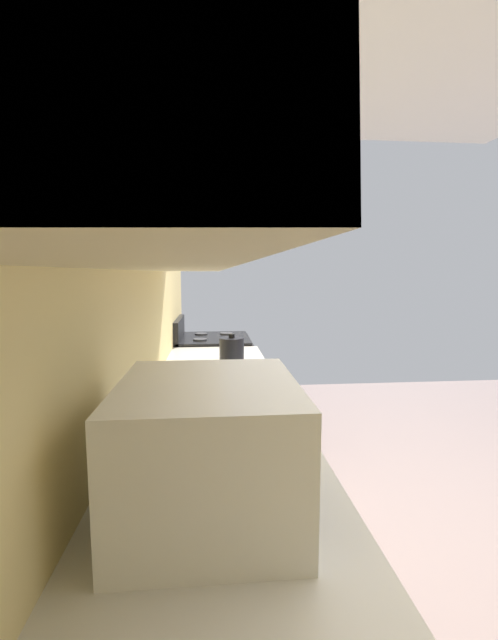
# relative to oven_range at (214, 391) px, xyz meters

# --- Properties ---
(ground_plane) EXTENTS (6.88, 6.88, 0.00)m
(ground_plane) POSITION_rel_oven_range_xyz_m (-1.69, -1.14, -0.48)
(ground_plane) COLOR gray
(wall_back) EXTENTS (4.42, 0.12, 2.72)m
(wall_back) POSITION_rel_oven_range_xyz_m (-1.69, 0.36, 0.88)
(wall_back) COLOR #EAD085
(wall_back) RESTS_ON ground_plane
(counter_run) EXTENTS (3.50, 0.64, 0.92)m
(counter_run) POSITION_rel_oven_range_xyz_m (-2.09, -0.00, -0.02)
(counter_run) COLOR beige
(counter_run) RESTS_ON ground_plane
(upper_cabinets) EXTENTS (2.39, 0.34, 0.70)m
(upper_cabinets) POSITION_rel_oven_range_xyz_m (-2.09, 0.13, 1.36)
(upper_cabinets) COLOR beige
(oven_range) EXTENTS (0.68, 0.62, 1.10)m
(oven_range) POSITION_rel_oven_range_xyz_m (0.00, 0.00, 0.00)
(oven_range) COLOR black
(oven_range) RESTS_ON ground_plane
(microwave) EXTENTS (0.45, 0.40, 0.31)m
(microwave) POSITION_rel_oven_range_xyz_m (-2.42, 0.01, 0.60)
(microwave) COLOR white
(microwave) RESTS_ON counter_run
(bowl) EXTENTS (0.13, 0.13, 0.05)m
(bowl) POSITION_rel_oven_range_xyz_m (-1.23, -0.11, 0.47)
(bowl) COLOR #4C8CBF
(bowl) RESTS_ON counter_run
(kettle) EXTENTS (0.20, 0.15, 0.19)m
(kettle) POSITION_rel_oven_range_xyz_m (-0.93, -0.11, 0.53)
(kettle) COLOR black
(kettle) RESTS_ON counter_run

